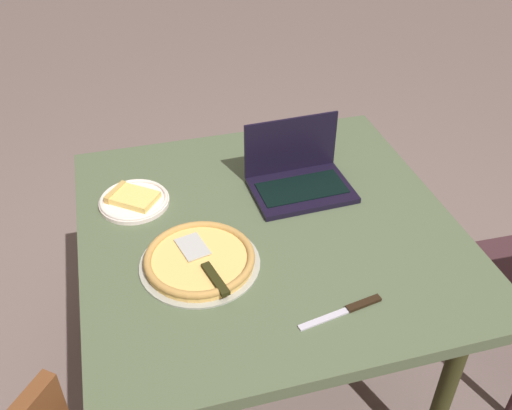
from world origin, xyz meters
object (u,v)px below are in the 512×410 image
at_px(pizza_plate, 134,200).
at_px(pizza_tray, 200,260).
at_px(dining_table, 268,244).
at_px(table_knife, 349,309).
at_px(laptop, 298,176).

relative_size(pizza_plate, pizza_tray, 0.66).
height_order(dining_table, table_knife, table_knife).
distance_m(pizza_tray, table_knife, 0.43).
relative_size(laptop, pizza_tray, 0.97).
bearing_deg(pizza_tray, pizza_plate, 114.23).
xyz_separation_m(pizza_plate, pizza_tray, (0.15, -0.33, 0.00)).
distance_m(dining_table, laptop, 0.25).
bearing_deg(dining_table, pizza_plate, 150.59).
bearing_deg(laptop, pizza_plate, 174.66).
relative_size(laptop, table_knife, 1.37).
height_order(dining_table, laptop, laptop).
height_order(laptop, table_knife, laptop).
bearing_deg(pizza_plate, table_knife, -51.05).
bearing_deg(pizza_plate, pizza_tray, -65.77).
bearing_deg(laptop, pizza_tray, -143.45).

